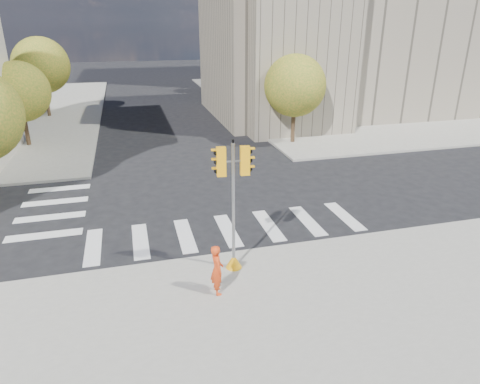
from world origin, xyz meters
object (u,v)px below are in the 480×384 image
traffic_signal (233,217)px  lamp_far (236,57)px  photographer (217,270)px  lamp_near (282,71)px

traffic_signal → lamp_far: bearing=81.7°
traffic_signal → photographer: traffic_signal is taller
traffic_signal → photographer: 1.92m
lamp_near → lamp_far: same height
lamp_near → traffic_signal: bearing=-114.3°
photographer → lamp_far: bearing=-17.1°
traffic_signal → lamp_near: bearing=72.0°
lamp_near → lamp_far: bearing=90.0°
lamp_far → photographer: bearing=-105.4°
lamp_near → photographer: size_ratio=4.85×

